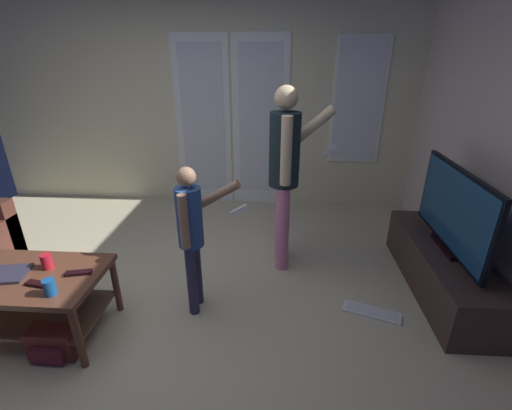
{
  "coord_description": "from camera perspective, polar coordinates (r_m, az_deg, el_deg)",
  "views": [
    {
      "loc": [
        1.01,
        -2.13,
        1.89
      ],
      "look_at": [
        0.85,
        0.19,
        0.87
      ],
      "focal_mm": 24.73,
      "sensor_mm": 36.0,
      "label": 1
    }
  ],
  "objects": [
    {
      "name": "loose_keyboard",
      "position": [
        3.03,
        18.22,
        -16.13
      ],
      "size": [
        0.46,
        0.27,
        0.02
      ],
      "color": "white",
      "rests_on": "ground_plane"
    },
    {
      "name": "dvd_remote_slim",
      "position": [
        2.72,
        -31.72,
        -10.83
      ],
      "size": [
        0.18,
        0.08,
        0.02
      ],
      "primitive_type": "cube",
      "rotation": [
        0.0,
        0.0,
        -0.16
      ],
      "color": "black",
      "rests_on": "coffee_table"
    },
    {
      "name": "laptop_closed",
      "position": [
        2.97,
        -36.1,
        -9.11
      ],
      "size": [
        0.38,
        0.28,
        0.02
      ],
      "primitive_type": "cube",
      "rotation": [
        0.0,
        0.0,
        0.19
      ],
      "color": "#2F2C3C",
      "rests_on": "coffee_table"
    },
    {
      "name": "person_child",
      "position": [
        2.61,
        -10.31,
        -3.81
      ],
      "size": [
        0.51,
        0.32,
        1.17
      ],
      "color": "#302E4E",
      "rests_on": "ground_plane"
    },
    {
      "name": "tv_remote_black",
      "position": [
        2.72,
        -26.77,
        -9.76
      ],
      "size": [
        0.18,
        0.09,
        0.02
      ],
      "primitive_type": "cube",
      "rotation": [
        0.0,
        0.0,
        0.24
      ],
      "color": "black",
      "rests_on": "coffee_table"
    },
    {
      "name": "tv_stand",
      "position": [
        3.41,
        27.6,
        -9.14
      ],
      "size": [
        0.44,
        1.49,
        0.4
      ],
      "color": "#372823",
      "rests_on": "ground_plane"
    },
    {
      "name": "coffee_table",
      "position": [
        2.96,
        -32.69,
        -11.64
      ],
      "size": [
        1.01,
        0.62,
        0.5
      ],
      "color": "brown",
      "rests_on": "ground_plane"
    },
    {
      "name": "flat_screen_tv",
      "position": [
        3.18,
        29.37,
        -0.78
      ],
      "size": [
        0.08,
        1.16,
        0.68
      ],
      "color": "black",
      "rests_on": "tv_stand"
    },
    {
      "name": "cup_near_edge",
      "position": [
        2.58,
        -30.41,
        -11.4
      ],
      "size": [
        0.07,
        0.07,
        0.11
      ],
      "primitive_type": "cylinder",
      "color": "#175090",
      "rests_on": "coffee_table"
    },
    {
      "name": "ground_plane",
      "position": [
        3.03,
        -17.31,
        -16.5
      ],
      "size": [
        5.45,
        4.76,
        0.02
      ],
      "primitive_type": "cube",
      "color": "#BAB190"
    },
    {
      "name": "person_adult",
      "position": [
        3.07,
        4.81,
        6.44
      ],
      "size": [
        0.61,
        0.47,
        1.65
      ],
      "color": "pink",
      "rests_on": "ground_plane"
    },
    {
      "name": "wall_back_with_doors",
      "position": [
        4.6,
        -8.19,
        17.42
      ],
      "size": [
        5.45,
        0.09,
        2.91
      ],
      "color": "beige",
      "rests_on": "ground_plane"
    },
    {
      "name": "backpack",
      "position": [
        2.86,
        -29.92,
        -18.79
      ],
      "size": [
        0.32,
        0.19,
        0.21
      ],
      "color": "maroon",
      "rests_on": "ground_plane"
    },
    {
      "name": "cup_by_laptop",
      "position": [
        2.87,
        -30.76,
        -7.84
      ],
      "size": [
        0.07,
        0.07,
        0.11
      ],
      "primitive_type": "cylinder",
      "color": "red",
      "rests_on": "coffee_table"
    }
  ]
}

